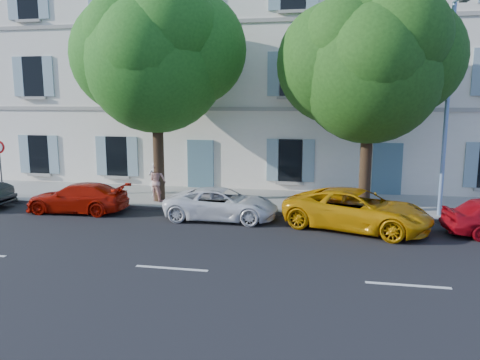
% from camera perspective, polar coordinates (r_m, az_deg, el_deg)
% --- Properties ---
extents(ground, '(90.00, 90.00, 0.00)m').
position_cam_1_polar(ground, '(16.43, -3.70, -5.91)').
color(ground, black).
extents(sidewalk, '(36.00, 4.50, 0.15)m').
position_cam_1_polar(sidewalk, '(20.62, -0.56, -2.43)').
color(sidewalk, '#A09E96').
rests_on(sidewalk, ground).
extents(kerb, '(36.00, 0.16, 0.16)m').
position_cam_1_polar(kerb, '(18.55, -1.91, -3.81)').
color(kerb, '#9E998E').
rests_on(kerb, ground).
extents(building, '(28.00, 7.00, 12.00)m').
position_cam_1_polar(building, '(25.86, 2.05, 13.25)').
color(building, white).
rests_on(building, ground).
extents(car_red_coupe, '(4.08, 1.78, 1.17)m').
position_cam_1_polar(car_red_coupe, '(19.70, -19.20, -2.05)').
color(car_red_coupe, '#AB1104').
rests_on(car_red_coupe, ground).
extents(car_white_coupe, '(4.23, 1.97, 1.17)m').
position_cam_1_polar(car_white_coupe, '(17.52, -2.25, -2.93)').
color(car_white_coupe, white).
rests_on(car_white_coupe, ground).
extents(car_yellow_supercar, '(5.46, 3.77, 1.39)m').
position_cam_1_polar(car_yellow_supercar, '(16.63, 14.08, -3.53)').
color(car_yellow_supercar, orange).
rests_on(car_yellow_supercar, ground).
extents(tree_left, '(5.81, 5.81, 9.00)m').
position_cam_1_polar(tree_left, '(20.02, -10.23, 13.94)').
color(tree_left, '#3A2819').
rests_on(tree_left, sidewalk).
extents(tree_right, '(5.39, 5.39, 8.30)m').
position_cam_1_polar(tree_right, '(18.34, 15.54, 12.68)').
color(tree_right, '#3A2819').
rests_on(tree_right, sidewalk).
extents(street_lamp, '(0.26, 1.63, 7.68)m').
position_cam_1_polar(street_lamp, '(18.52, 24.09, 9.14)').
color(street_lamp, '#7293BF').
rests_on(street_lamp, sidewalk).
extents(pedestrian_a, '(0.67, 0.55, 1.57)m').
position_cam_1_polar(pedestrian_a, '(21.11, -10.27, 0.08)').
color(pedestrian_a, silver).
rests_on(pedestrian_a, sidewalk).
extents(pedestrian_b, '(1.02, 0.95, 1.67)m').
position_cam_1_polar(pedestrian_b, '(20.27, -9.98, -0.18)').
color(pedestrian_b, tan).
rests_on(pedestrian_b, sidewalk).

